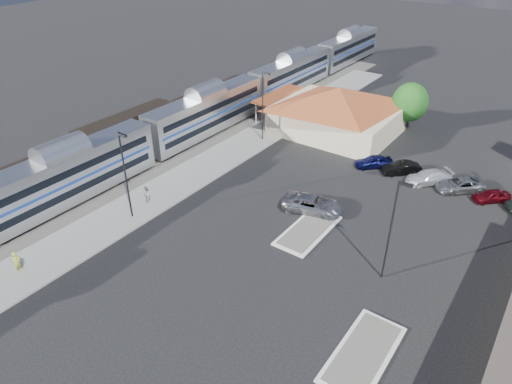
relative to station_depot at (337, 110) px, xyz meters
The scene contains 20 objects.
ground 24.63m from the station_depot, 79.24° to the right, with size 280.00×280.00×0.00m, color black.
railbed 23.14m from the station_depot, 135.78° to the right, with size 16.00×100.00×0.12m, color #4C4944.
platform 19.71m from the station_depot, 112.45° to the right, with size 5.50×92.00×0.18m, color gray.
passenger_train 17.18m from the station_depot, 141.48° to the right, with size 3.00×104.00×5.55m.
freight_cars 27.28m from the station_depot, 135.49° to the right, with size 2.80×46.00×4.00m.
station_depot is the anchor object (origin of this frame).
traffic_island_south 23.80m from the station_depot, 68.74° to the right, with size 3.30×7.50×0.21m.
traffic_island_north 37.12m from the station_depot, 59.88° to the right, with size 3.30×7.50×0.21m.
lamp_plat_s 30.74m from the station_depot, 101.94° to the right, with size 1.08×0.25×9.00m.
lamp_plat_n 10.45m from the station_depot, 128.41° to the right, with size 1.08×0.25×9.00m.
lamp_lot 29.30m from the station_depot, 55.24° to the right, with size 1.08×0.25×9.00m.
tree_depot 9.69m from the station_depot, 38.43° to the left, with size 4.71×4.71×6.63m.
suv 20.34m from the station_depot, 69.17° to the right, with size 2.74×5.94×1.65m, color #96989D.
person_a 41.59m from the station_depot, 100.70° to the right, with size 0.70×0.46×1.92m, color #C9D743.
person_b 28.34m from the station_depot, 104.78° to the right, with size 0.91×0.71×1.86m, color silver.
parked_car_a 10.87m from the station_depot, 38.34° to the right, with size 1.73×4.30×1.46m, color #0D0F44.
parked_car_b 13.34m from the station_depot, 28.60° to the right, with size 1.51×4.34×1.43m, color black.
parked_car_c 16.30m from the station_depot, 24.08° to the right, with size 2.04×5.03×1.46m, color white.
parked_car_d 19.14m from the station_depot, 19.31° to the right, with size 2.33×5.05×1.40m, color gray.
parked_car_e 22.26m from the station_depot, 17.30° to the right, with size 1.52×3.77×1.28m, color maroon.
Camera 1 is at (20.09, -28.75, 25.05)m, focal length 32.00 mm.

